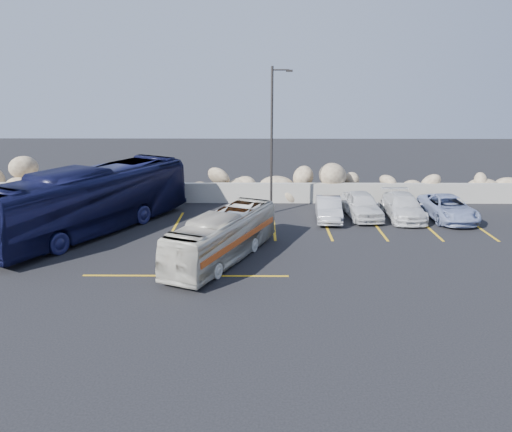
{
  "coord_description": "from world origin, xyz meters",
  "views": [
    {
      "loc": [
        1.9,
        -17.76,
        7.43
      ],
      "look_at": [
        1.7,
        4.0,
        1.36
      ],
      "focal_mm": 35.0,
      "sensor_mm": 36.0,
      "label": 1
    }
  ],
  "objects_px": {
    "lamppost": "(273,137)",
    "car_c": "(403,206)",
    "car_b": "(329,209)",
    "car_d": "(448,208)",
    "tour_coach": "(91,200)",
    "car_a": "(362,205)",
    "vintage_bus": "(223,237)"
  },
  "relations": [
    {
      "from": "lamppost",
      "to": "tour_coach",
      "type": "distance_m",
      "value": 10.04
    },
    {
      "from": "car_a",
      "to": "car_d",
      "type": "bearing_deg",
      "value": -9.0
    },
    {
      "from": "tour_coach",
      "to": "car_b",
      "type": "distance_m",
      "value": 12.24
    },
    {
      "from": "tour_coach",
      "to": "car_a",
      "type": "distance_m",
      "value": 14.17
    },
    {
      "from": "lamppost",
      "to": "car_b",
      "type": "xyz_separation_m",
      "value": [
        3.01,
        -1.33,
        -3.69
      ]
    },
    {
      "from": "car_b",
      "to": "car_c",
      "type": "height_order",
      "value": "car_c"
    },
    {
      "from": "tour_coach",
      "to": "car_a",
      "type": "bearing_deg",
      "value": 40.24
    },
    {
      "from": "lamppost",
      "to": "car_d",
      "type": "bearing_deg",
      "value": -7.03
    },
    {
      "from": "car_a",
      "to": "car_b",
      "type": "bearing_deg",
      "value": -168.76
    },
    {
      "from": "lamppost",
      "to": "car_a",
      "type": "bearing_deg",
      "value": -9.36
    },
    {
      "from": "vintage_bus",
      "to": "car_b",
      "type": "bearing_deg",
      "value": 73.48
    },
    {
      "from": "vintage_bus",
      "to": "car_a",
      "type": "relative_size",
      "value": 1.78
    },
    {
      "from": "lamppost",
      "to": "car_c",
      "type": "distance_m",
      "value": 8.04
    },
    {
      "from": "tour_coach",
      "to": "car_c",
      "type": "height_order",
      "value": "tour_coach"
    },
    {
      "from": "car_a",
      "to": "vintage_bus",
      "type": "bearing_deg",
      "value": -141.15
    },
    {
      "from": "car_b",
      "to": "lamppost",
      "type": "bearing_deg",
      "value": 159.97
    },
    {
      "from": "vintage_bus",
      "to": "car_d",
      "type": "bearing_deg",
      "value": 52.21
    },
    {
      "from": "lamppost",
      "to": "tour_coach",
      "type": "height_order",
      "value": "lamppost"
    },
    {
      "from": "car_c",
      "to": "vintage_bus",
      "type": "bearing_deg",
      "value": -143.51
    },
    {
      "from": "vintage_bus",
      "to": "car_c",
      "type": "height_order",
      "value": "vintage_bus"
    },
    {
      "from": "lamppost",
      "to": "car_b",
      "type": "height_order",
      "value": "lamppost"
    },
    {
      "from": "vintage_bus",
      "to": "car_d",
      "type": "xyz_separation_m",
      "value": [
        11.68,
        6.33,
        -0.38
      ]
    },
    {
      "from": "car_a",
      "to": "tour_coach",
      "type": "bearing_deg",
      "value": -172.87
    },
    {
      "from": "lamppost",
      "to": "car_a",
      "type": "distance_m",
      "value": 6.11
    },
    {
      "from": "lamppost",
      "to": "car_d",
      "type": "xyz_separation_m",
      "value": [
        9.47,
        -1.17,
        -3.66
      ]
    },
    {
      "from": "tour_coach",
      "to": "car_d",
      "type": "distance_m",
      "value": 18.63
    },
    {
      "from": "car_d",
      "to": "car_c",
      "type": "bearing_deg",
      "value": 171.95
    },
    {
      "from": "car_d",
      "to": "lamppost",
      "type": "bearing_deg",
      "value": 170.94
    },
    {
      "from": "car_b",
      "to": "vintage_bus",
      "type": "bearing_deg",
      "value": -126.44
    },
    {
      "from": "lamppost",
      "to": "tour_coach",
      "type": "xyz_separation_m",
      "value": [
        -8.97,
        -3.65,
        -2.67
      ]
    },
    {
      "from": "car_b",
      "to": "car_d",
      "type": "distance_m",
      "value": 6.46
    },
    {
      "from": "lamppost",
      "to": "vintage_bus",
      "type": "bearing_deg",
      "value": -106.46
    }
  ]
}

